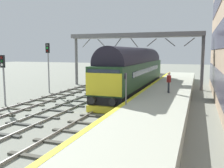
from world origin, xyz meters
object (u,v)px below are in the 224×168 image
object	(u,v)px
diesel_locomotive	(134,69)
signal_post_near	(3,73)
waiting_passenger	(169,80)
signal_post_mid	(48,62)
platform_number_sign	(126,84)

from	to	relation	value
diesel_locomotive	signal_post_near	xyz separation A→B (m)	(-8.50, -8.70, 0.12)
waiting_passenger	signal_post_near	bearing A→B (deg)	95.24
diesel_locomotive	signal_post_near	size ratio (longest dim) A/B	4.43
signal_post_mid	platform_number_sign	distance (m)	12.82
waiting_passenger	platform_number_sign	bearing A→B (deg)	145.99
waiting_passenger	diesel_locomotive	bearing A→B (deg)	27.87
diesel_locomotive	platform_number_sign	xyz separation A→B (m)	(1.94, -9.82, -0.17)
diesel_locomotive	signal_post_near	bearing A→B (deg)	-134.32
diesel_locomotive	signal_post_mid	bearing A→B (deg)	-164.03
diesel_locomotive	signal_post_mid	world-z (taller)	signal_post_mid
diesel_locomotive	waiting_passenger	distance (m)	5.92
signal_post_mid	signal_post_near	bearing A→B (deg)	-90.00
diesel_locomotive	platform_number_sign	size ratio (longest dim) A/B	9.06
signal_post_near	platform_number_sign	distance (m)	10.50
signal_post_near	waiting_passenger	xyz separation A→B (m)	(12.42, 4.30, -0.60)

